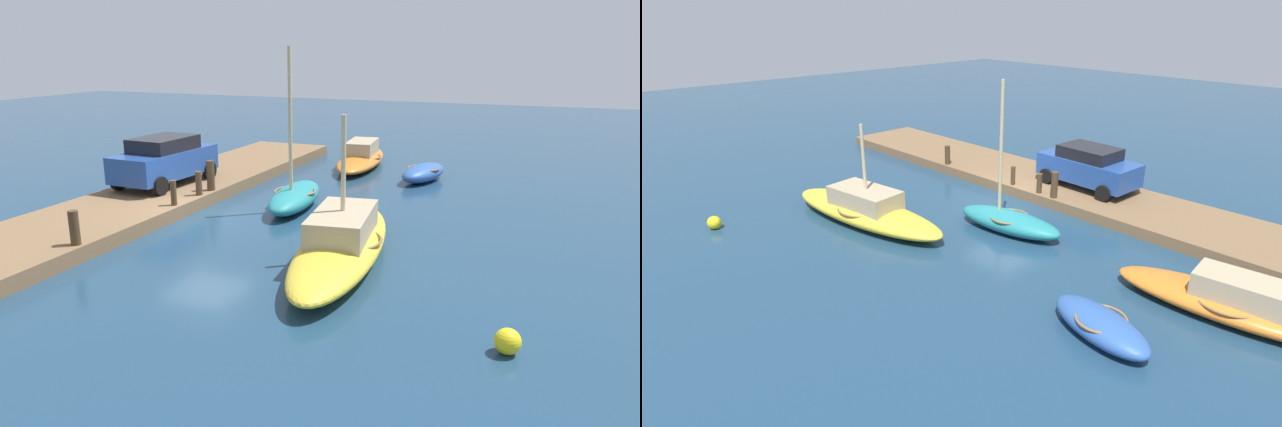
% 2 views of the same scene
% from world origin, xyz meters
% --- Properties ---
extents(ground_plane, '(84.00, 84.00, 0.00)m').
position_xyz_m(ground_plane, '(0.00, 0.00, 0.00)').
color(ground_plane, navy).
extents(dock_platform, '(24.18, 3.75, 0.42)m').
position_xyz_m(dock_platform, '(0.00, -2.47, 0.21)').
color(dock_platform, brown).
rests_on(dock_platform, ground_plane).
extents(sailboat_yellow, '(7.48, 2.96, 3.67)m').
position_xyz_m(sailboat_yellow, '(2.01, 5.37, 0.51)').
color(sailboat_yellow, gold).
rests_on(sailboat_yellow, ground_plane).
extents(dinghy_blue, '(3.09, 1.82, 0.69)m').
position_xyz_m(dinghy_blue, '(-7.82, 5.25, 0.35)').
color(dinghy_blue, '#2D569E').
rests_on(dinghy_blue, ground_plane).
extents(motorboat_orange, '(6.05, 2.40, 1.16)m').
position_xyz_m(motorboat_orange, '(-9.60, 2.03, 0.43)').
color(motorboat_orange, orange).
rests_on(motorboat_orange, ground_plane).
extents(rowboat_teal, '(4.15, 1.89, 5.24)m').
position_xyz_m(rowboat_teal, '(-2.15, 2.17, 0.42)').
color(rowboat_teal, teal).
rests_on(rowboat_teal, ground_plane).
extents(mooring_post_west, '(0.27, 0.27, 1.04)m').
position_xyz_m(mooring_post_west, '(-1.79, -0.85, 0.94)').
color(mooring_post_west, '#47331E').
rests_on(mooring_post_west, dock_platform).
extents(mooring_post_mid_west, '(0.22, 0.22, 0.80)m').
position_xyz_m(mooring_post_mid_west, '(-1.06, -0.85, 0.82)').
color(mooring_post_mid_west, '#47331E').
rests_on(mooring_post_mid_west, dock_platform).
extents(mooring_post_mid_east, '(0.19, 0.19, 0.79)m').
position_xyz_m(mooring_post_mid_east, '(0.34, -0.85, 0.82)').
color(mooring_post_mid_east, '#47331E').
rests_on(mooring_post_mid_east, dock_platform).
extents(mooring_post_east, '(0.25, 0.25, 0.88)m').
position_xyz_m(mooring_post_east, '(4.46, -0.85, 0.86)').
color(mooring_post_east, '#47331E').
rests_on(mooring_post_east, dock_platform).
extents(parked_car, '(4.12, 2.15, 1.71)m').
position_xyz_m(parked_car, '(-1.97, -2.85, 1.31)').
color(parked_car, '#234793').
rests_on(parked_car, dock_platform).
extents(marker_buoy, '(0.48, 0.48, 0.48)m').
position_xyz_m(marker_buoy, '(5.24, 9.65, 0.24)').
color(marker_buoy, yellow).
rests_on(marker_buoy, ground_plane).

